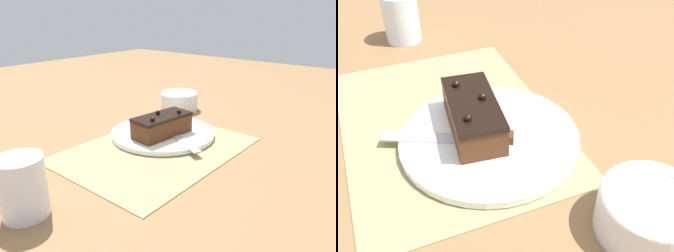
{
  "view_description": "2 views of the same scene",
  "coord_description": "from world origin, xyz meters",
  "views": [
    {
      "loc": [
        0.56,
        0.49,
        0.33
      ],
      "look_at": [
        -0.07,
        -0.02,
        0.04
      ],
      "focal_mm": 35.0,
      "sensor_mm": 36.0,
      "label": 1
    },
    {
      "loc": [
        -0.53,
        0.11,
        0.4
      ],
      "look_at": [
        -0.09,
        -0.07,
        0.04
      ],
      "focal_mm": 42.0,
      "sensor_mm": 36.0,
      "label": 2
    }
  ],
  "objects": [
    {
      "name": "small_bowl",
      "position": [
        -0.31,
        -0.17,
        0.03
      ],
      "size": [
        0.13,
        0.13,
        0.06
      ],
      "color": "white",
      "rests_on": "ground_plane"
    },
    {
      "name": "placemat_woven",
      "position": [
        0.0,
        0.0,
        0.0
      ],
      "size": [
        0.46,
        0.34,
        0.0
      ],
      "primitive_type": "cube",
      "color": "tan",
      "rests_on": "ground_plane"
    },
    {
      "name": "chocolate_cake",
      "position": [
        -0.05,
        -0.03,
        0.04
      ],
      "size": [
        0.17,
        0.09,
        0.06
      ],
      "rotation": [
        0.0,
        0.0,
        -0.12
      ],
      "color": "#512D19",
      "rests_on": "cake_plate"
    },
    {
      "name": "drinking_glass",
      "position": [
        0.34,
        0.01,
        0.05
      ],
      "size": [
        0.08,
        0.08,
        0.11
      ],
      "color": "white",
      "rests_on": "ground_plane"
    },
    {
      "name": "serving_knife",
      "position": [
        -0.08,
        -0.01,
        0.02
      ],
      "size": [
        0.11,
        0.19,
        0.01
      ],
      "rotation": [
        0.0,
        0.0,
        5.84
      ],
      "color": "#472D19",
      "rests_on": "cake_plate"
    },
    {
      "name": "cake_plate",
      "position": [
        -0.08,
        -0.05,
        0.01
      ],
      "size": [
        0.28,
        0.28,
        0.01
      ],
      "color": "white",
      "rests_on": "placemat_woven"
    },
    {
      "name": "ground_plane",
      "position": [
        0.0,
        0.0,
        0.0
      ],
      "size": [
        3.0,
        3.0,
        0.0
      ],
      "primitive_type": "plane",
      "color": "olive"
    }
  ]
}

